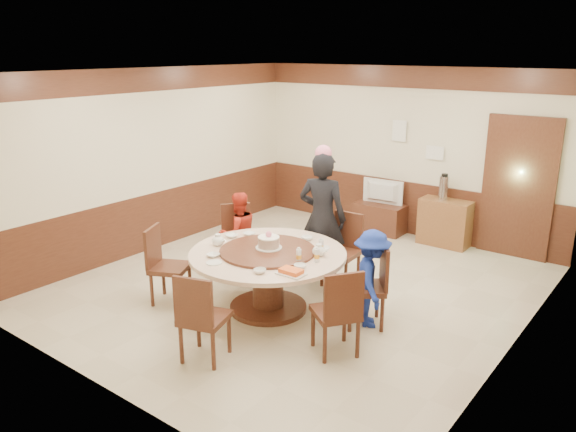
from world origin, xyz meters
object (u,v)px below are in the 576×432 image
Objects in this scene: birthday_cake at (269,242)px; person_standing at (322,218)px; tv_stand at (380,218)px; shrimp_platter at (291,272)px; side_cabinet at (445,223)px; thermos at (444,188)px; television at (381,192)px; banquet_table at (268,269)px; person_blue at (371,279)px; person_red at (238,233)px.

person_standing is at bearing 88.17° from birthday_cake.
shrimp_platter is at bearing -75.50° from tv_stand.
side_cabinet is (0.14, 3.95, -0.40)m from shrimp_platter.
birthday_cake is 0.84× the size of thermos.
tv_stand is at bearing 175.77° from television.
banquet_table is 3.56m from tv_stand.
birthday_cake is at bearing 91.53° from television.
birthday_cake is 0.37× the size of tv_stand.
person_blue is at bearing -82.76° from side_cabinet.
banquet_table is 1.25m from person_blue.
side_cabinet is at bearing -28.09° from person_blue.
person_red is 1.39× the size of tv_stand.
person_blue is 3.80× the size of shrimp_platter.
television is at bearing -94.85° from person_standing.
person_red is 2.97m from tv_stand.
person_red is (-1.08, -0.48, -0.31)m from person_standing.
tv_stand is (-0.37, 3.53, -0.28)m from banquet_table.
television is at bearing 96.04° from banquet_table.
shrimp_platter is (0.64, -0.39, 0.24)m from banquet_table.
person_red reaches higher than banquet_table.
person_standing reaches higher than birthday_cake.
side_cabinet is at bearing 177.26° from television.
person_standing is at bearing 89.36° from banquet_table.
banquet_table reaches higher than tv_stand.
person_red reaches higher than person_blue.
tv_stand is 1.06× the size of side_cabinet.
thermos is (1.78, 2.90, 0.35)m from person_red.
shrimp_platter reaches higher than banquet_table.
television is at bearing 95.76° from birthday_cake.
person_standing is 2.59m from side_cabinet.
person_red is 1.47× the size of side_cabinet.
television reaches higher than shrimp_platter.
thermos is (1.09, 0.03, 0.69)m from tv_stand.
birthday_cake is at bearing 71.51° from person_blue.
side_cabinet is (0.77, 2.42, -0.52)m from person_standing.
person_red is at bearing 148.48° from shrimp_platter.
person_standing is 2.48× the size of television.
person_red is 3.42m from thermos.
side_cabinet reaches higher than tv_stand.
tv_stand is at bearing -178.51° from side_cabinet.
thermos is at bearing -26.89° from person_blue.
birthday_cake is 1.06× the size of shrimp_platter.
person_red reaches higher than shrimp_platter.
birthday_cake is at bearing 114.86° from banquet_table.
tv_stand is (-1.01, 3.92, -0.53)m from shrimp_platter.
thermos reaches higher than banquet_table.
person_blue is 3.58× the size of birthday_cake.
television reaches higher than tv_stand.
television is 0.90× the size of side_cabinet.
person_red is 2.01m from shrimp_platter.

